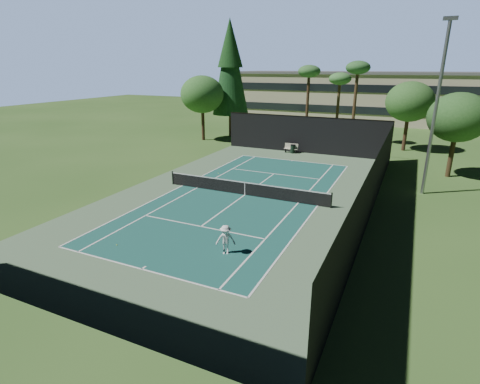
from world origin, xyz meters
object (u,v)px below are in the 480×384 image
object	(u,v)px
player	(226,240)
tennis_ball_a	(117,245)
tennis_net	(245,188)
tennis_ball_d	(218,173)
park_bench	(291,148)
tennis_ball_b	(216,180)
tennis_ball_c	(263,187)
trash_bin	(293,149)

from	to	relation	value
player	tennis_ball_a	xyz separation A→B (m)	(-5.71, -1.64, -0.75)
tennis_net	tennis_ball_d	world-z (taller)	tennis_net
tennis_net	park_bench	xyz separation A→B (m)	(-1.28, 15.44, -0.01)
player	tennis_ball_a	world-z (taller)	player
tennis_ball_b	tennis_ball_c	bearing A→B (deg)	-0.01
tennis_ball_a	tennis_ball_c	world-z (taller)	tennis_ball_a
tennis_ball_b	tennis_ball_a	bearing A→B (deg)	-86.12
player	tennis_ball_b	size ratio (longest dim) A/B	20.76
player	tennis_ball_a	distance (m)	5.99
tennis_ball_a	trash_bin	world-z (taller)	trash_bin
tennis_ball_b	park_bench	distance (m)	13.28
player	park_bench	xyz separation A→B (m)	(-4.17, 24.24, -0.24)
tennis_ball_a	trash_bin	distance (m)	25.77
tennis_ball_a	park_bench	distance (m)	25.93
tennis_ball_a	park_bench	xyz separation A→B (m)	(1.54, 25.88, 0.51)
tennis_ball_a	tennis_ball_c	xyz separation A→B (m)	(3.36, 12.82, -0.00)
tennis_ball_c	tennis_ball_d	size ratio (longest dim) A/B	0.85
player	park_bench	distance (m)	24.59
tennis_net	tennis_ball_d	distance (m)	6.35
tennis_net	tennis_ball_a	world-z (taller)	tennis_net
park_bench	tennis_net	bearing A→B (deg)	-85.27
tennis_net	player	distance (m)	9.27
tennis_ball_a	trash_bin	size ratio (longest dim) A/B	0.07
player	trash_bin	world-z (taller)	player
tennis_ball_d	park_bench	size ratio (longest dim) A/B	0.05
park_bench	trash_bin	bearing A→B (deg)	-36.60
tennis_net	park_bench	world-z (taller)	tennis_net
tennis_ball_c	tennis_ball_d	distance (m)	5.48
tennis_ball_b	tennis_ball_d	bearing A→B (deg)	113.70
tennis_net	tennis_ball_d	size ratio (longest dim) A/B	175.18
player	tennis_ball_b	world-z (taller)	player
tennis_ball_d	tennis_ball_b	bearing A→B (deg)	-66.30
tennis_ball_b	park_bench	size ratio (longest dim) A/B	0.05
tennis_ball_c	trash_bin	size ratio (longest dim) A/B	0.07
player	tennis_ball_d	size ratio (longest dim) A/B	21.30
player	tennis_ball_d	distance (m)	15.16
tennis_ball_a	tennis_ball_b	world-z (taller)	tennis_ball_b
tennis_ball_b	trash_bin	xyz separation A→B (m)	(2.65, 12.88, 0.44)
tennis_net	tennis_ball_d	xyz separation A→B (m)	(-4.57, 4.38, -0.52)
tennis_ball_c	player	bearing A→B (deg)	-78.12
player	tennis_ball_c	xyz separation A→B (m)	(-2.35, 11.18, -0.75)
player	tennis_ball_c	world-z (taller)	player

